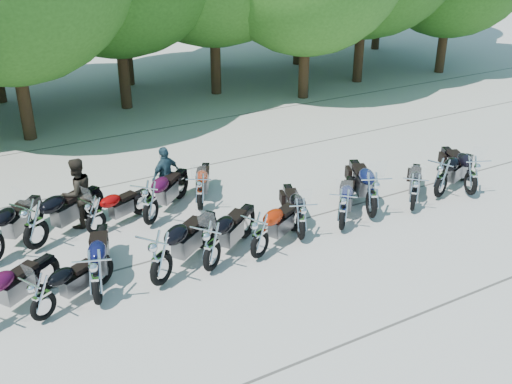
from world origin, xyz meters
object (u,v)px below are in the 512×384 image
motorcycle_15 (150,202)px  motorcycle_16 (200,191)px  motorcycle_8 (372,194)px  motorcycle_4 (212,245)px  motorcycle_13 (34,223)px  motorcycle_14 (95,214)px  motorcycle_2 (96,276)px  motorcycle_3 (161,257)px  rider_1 (78,193)px  motorcycle_7 (343,209)px  motorcycle_9 (414,191)px  rider_2 (166,175)px  motorcycle_5 (260,234)px  motorcycle_10 (442,177)px  motorcycle_11 (472,174)px  motorcycle_6 (301,218)px  motorcycle_1 (42,296)px

motorcycle_15 → motorcycle_16: motorcycle_15 is taller
motorcycle_8 → motorcycle_16: motorcycle_8 is taller
motorcycle_4 → motorcycle_13: 4.23m
motorcycle_14 → motorcycle_15: (1.33, -0.21, 0.11)m
motorcycle_2 → motorcycle_4: 2.52m
motorcycle_3 → motorcycle_4: 1.16m
motorcycle_16 → rider_1: (-2.94, 0.80, 0.30)m
motorcycle_7 → motorcycle_16: bearing=-2.0°
motorcycle_9 → rider_2: 6.57m
motorcycle_5 → motorcycle_7: motorcycle_5 is taller
motorcycle_9 → rider_1: bearing=20.5°
motorcycle_7 → motorcycle_10: size_ratio=0.95×
motorcycle_8 → motorcycle_16: 4.43m
motorcycle_5 → motorcycle_11: 6.74m
motorcycle_2 → motorcycle_6: (4.96, 0.18, -0.07)m
rider_1 → motorcycle_7: bearing=128.8°
motorcycle_3 → motorcycle_8: motorcycle_3 is taller
motorcycle_16 → motorcycle_1: bearing=61.4°
motorcycle_9 → motorcycle_13: motorcycle_13 is taller
motorcycle_14 → motorcycle_15: motorcycle_15 is taller
motorcycle_10 → motorcycle_6: bearing=70.1°
motorcycle_6 → motorcycle_8: size_ratio=0.86×
motorcycle_1 → motorcycle_10: motorcycle_10 is taller
motorcycle_7 → motorcycle_15: bearing=11.0°
rider_2 → motorcycle_11: bearing=131.1°
motorcycle_1 → motorcycle_9: (9.44, 0.03, 0.02)m
motorcycle_6 → motorcycle_13: motorcycle_13 is taller
rider_2 → rider_1: bearing=-18.1°
motorcycle_8 → motorcycle_14: size_ratio=1.25×
motorcycle_9 → motorcycle_7: bearing=43.4°
motorcycle_5 → motorcycle_2: bearing=62.1°
motorcycle_15 → motorcycle_16: bearing=-128.3°
motorcycle_5 → motorcycle_3: bearing=61.7°
motorcycle_3 → motorcycle_7: size_ratio=1.16×
motorcycle_9 → motorcycle_16: size_ratio=0.99×
motorcycle_8 → motorcycle_11: size_ratio=1.08×
rider_1 → motorcycle_6: bearing=123.3°
motorcycle_6 → motorcycle_8: 2.19m
motorcycle_10 → motorcycle_5: bearing=72.5°
motorcycle_15 → motorcycle_16: 1.41m
motorcycle_9 → motorcycle_8: bearing=34.9°
motorcycle_7 → rider_2: rider_2 is taller
motorcycle_2 → motorcycle_10: (9.58, 0.24, -0.03)m
rider_1 → motorcycle_5: bearing=111.5°
motorcycle_5 → motorcycle_10: (5.90, 0.32, 0.01)m
motorcycle_10 → motorcycle_3: bearing=71.2°
motorcycle_6 → motorcycle_14: 4.97m
motorcycle_5 → rider_2: bearing=-15.8°
motorcycle_2 → motorcycle_15: size_ratio=1.01×
motorcycle_4 → motorcycle_11: motorcycle_4 is taller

